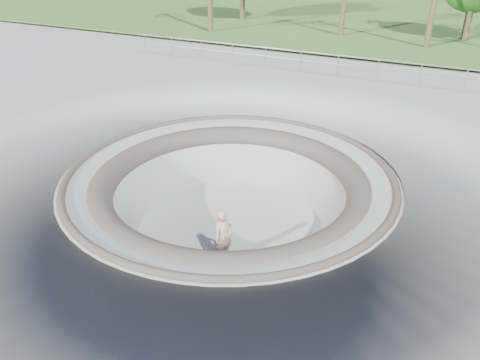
{
  "coord_description": "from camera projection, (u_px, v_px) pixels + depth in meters",
  "views": [
    {
      "loc": [
        5.97,
        -11.45,
        6.67
      ],
      "look_at": [
        0.37,
        -0.05,
        -0.1
      ],
      "focal_mm": 35.0,
      "sensor_mm": 36.0,
      "label": 1
    }
  ],
  "objects": [
    {
      "name": "skate_bowl",
      "position": [
        231.0,
        223.0,
        15.39
      ],
      "size": [
        14.0,
        14.0,
        4.1
      ],
      "color": "#9D9C98",
      "rests_on": "ground"
    },
    {
      "name": "safety_railing",
      "position": [
        338.0,
        65.0,
        23.71
      ],
      "size": [
        25.0,
        0.06,
        1.03
      ],
      "color": "#999BA2",
      "rests_on": "ground"
    },
    {
      "name": "skateboard",
      "position": [
        224.0,
        261.0,
        13.66
      ],
      "size": [
        0.81,
        0.51,
        0.08
      ],
      "color": "olive",
      "rests_on": "ground"
    },
    {
      "name": "distant_hills",
      "position": [
        454.0,
        49.0,
        61.66
      ],
      "size": [
        103.2,
        45.0,
        28.6
      ],
      "color": "brown",
      "rests_on": "ground"
    },
    {
      "name": "ground",
      "position": [
        230.0,
        174.0,
        14.53
      ],
      "size": [
        180.0,
        180.0,
        0.0
      ],
      "primitive_type": "plane",
      "color": "#9D9C98",
      "rests_on": "ground"
    },
    {
      "name": "grass_strip",
      "position": [
        406.0,
        14.0,
        41.36
      ],
      "size": [
        180.0,
        36.0,
        0.12
      ],
      "color": "#355E25",
      "rests_on": "ground"
    },
    {
      "name": "skater",
      "position": [
        223.0,
        237.0,
        13.26
      ],
      "size": [
        0.61,
        0.71,
        1.66
      ],
      "primitive_type": "imported",
      "rotation": [
        0.0,
        0.0,
        1.15
      ],
      "color": "tan",
      "rests_on": "skateboard"
    }
  ]
}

